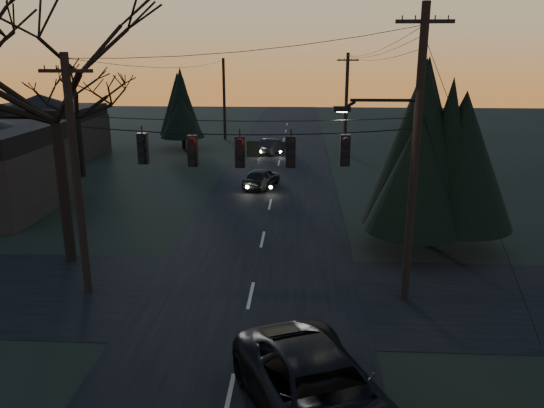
# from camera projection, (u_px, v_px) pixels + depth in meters

# --- Properties ---
(main_road) EXTENTS (8.00, 120.00, 0.02)m
(main_road) POSITION_uv_depth(u_px,v_px,m) (268.00, 215.00, 28.78)
(main_road) COLOR black
(main_road) RESTS_ON ground
(cross_road) EXTENTS (60.00, 7.00, 0.02)m
(cross_road) POSITION_uv_depth(u_px,v_px,m) (251.00, 295.00, 19.18)
(cross_road) COLOR black
(cross_road) RESTS_ON ground
(utility_pole_right) EXTENTS (5.00, 0.30, 10.00)m
(utility_pole_right) POSITION_uv_depth(u_px,v_px,m) (404.00, 299.00, 18.89)
(utility_pole_right) COLOR black
(utility_pole_right) RESTS_ON ground
(utility_pole_left) EXTENTS (1.80, 0.30, 8.50)m
(utility_pole_left) POSITION_uv_depth(u_px,v_px,m) (89.00, 292.00, 19.50)
(utility_pole_left) COLOR black
(utility_pole_left) RESTS_ON ground
(utility_pole_far_r) EXTENTS (1.80, 0.30, 8.50)m
(utility_pole_far_r) POSITION_uv_depth(u_px,v_px,m) (344.00, 155.00, 45.78)
(utility_pole_far_r) COLOR black
(utility_pole_far_r) RESTS_ON ground
(utility_pole_far_l) EXTENTS (0.30, 0.30, 8.00)m
(utility_pole_far_l) POSITION_uv_depth(u_px,v_px,m) (225.00, 139.00, 54.06)
(utility_pole_far_l) COLOR black
(utility_pole_far_l) RESTS_ON ground
(span_signal_assembly) EXTENTS (11.50, 0.44, 1.49)m
(span_signal_assembly) POSITION_uv_depth(u_px,v_px,m) (242.00, 150.00, 17.73)
(span_signal_assembly) COLOR black
(span_signal_assembly) RESTS_ON ground
(bare_tree_left) EXTENTS (9.29, 9.29, 11.62)m
(bare_tree_left) POSITION_uv_depth(u_px,v_px,m) (49.00, 62.00, 20.22)
(bare_tree_left) COLOR black
(bare_tree_left) RESTS_ON ground
(evergreen_right) EXTENTS (4.95, 4.95, 7.45)m
(evergreen_right) POSITION_uv_depth(u_px,v_px,m) (438.00, 152.00, 22.92)
(evergreen_right) COLOR black
(evergreen_right) RESTS_ON ground
(bare_tree_dist) EXTENTS (6.22, 6.22, 8.17)m
(bare_tree_dist) POSITION_uv_depth(u_px,v_px,m) (75.00, 95.00, 36.22)
(bare_tree_dist) COLOR black
(bare_tree_dist) RESTS_ON ground
(evergreen_dist) EXTENTS (4.04, 4.04, 6.62)m
(evergreen_dist) POSITION_uv_depth(u_px,v_px,m) (182.00, 106.00, 47.61)
(evergreen_dist) COLOR black
(evergreen_dist) RESTS_ON ground
(house_left_far) EXTENTS (9.00, 7.00, 5.20)m
(house_left_far) POSITION_uv_depth(u_px,v_px,m) (42.00, 125.00, 44.49)
(house_left_far) COLOR black
(house_left_far) RESTS_ON ground
(suv_near) EXTENTS (4.92, 6.68, 1.69)m
(suv_near) POSITION_uv_depth(u_px,v_px,m) (320.00, 395.00, 12.25)
(suv_near) COLOR black
(suv_near) RESTS_ON ground
(sedan_oncoming_a) EXTENTS (2.53, 4.11, 1.31)m
(sedan_oncoming_a) POSITION_uv_depth(u_px,v_px,m) (261.00, 178.00, 34.40)
(sedan_oncoming_a) COLOR black
(sedan_oncoming_a) RESTS_ON ground
(sedan_oncoming_b) EXTENTS (2.62, 4.22, 1.31)m
(sedan_oncoming_b) POSITION_uv_depth(u_px,v_px,m) (272.00, 146.00, 46.15)
(sedan_oncoming_b) COLOR black
(sedan_oncoming_b) RESTS_ON ground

